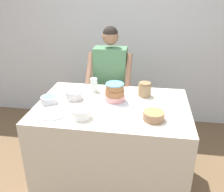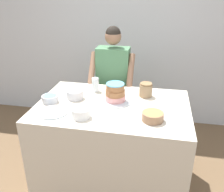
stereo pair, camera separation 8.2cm
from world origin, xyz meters
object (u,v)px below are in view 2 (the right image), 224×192
Objects in this scene: frosting_bowl_pink at (81,112)px; stoneware_jar at (146,90)px; cake at (115,94)px; frosting_bowl_olive at (153,116)px; ceramic_plate at (53,112)px; drinking_glass at (95,85)px; frosting_bowl_blue at (50,99)px; person_baker at (113,79)px; frosting_bowl_white at (75,94)px.

stoneware_jar is (0.51, 0.55, 0.02)m from frosting_bowl_pink.
cake is 0.49m from frosting_bowl_olive.
ceramic_plate is at bearing -146.30° from stoneware_jar.
frosting_bowl_pink reaches higher than drinking_glass.
cake is 0.63m from frosting_bowl_blue.
frosting_bowl_olive is (0.52, -0.95, 0.05)m from person_baker.
frosting_bowl_pink is (-0.08, -1.01, 0.06)m from person_baker.
person_baker reaches higher than frosting_bowl_olive.
cake is 1.28× the size of ceramic_plate.
cake is 2.38× the size of stoneware_jar.
drinking_glass is at bearing 92.19° from frosting_bowl_pink.
frosting_bowl_olive is (0.38, -0.31, -0.04)m from cake.
drinking_glass reaches higher than frosting_bowl_blue.
frosting_bowl_pink reaches higher than frosting_bowl_blue.
cake is 0.61m from ceramic_plate.
frosting_bowl_blue reaches higher than ceramic_plate.
frosting_bowl_olive is at bearing -9.75° from frosting_bowl_blue.
frosting_bowl_blue is at bearing 119.54° from ceramic_plate.
drinking_glass is at bearing -103.95° from person_baker.
person_baker reaches higher than stoneware_jar.
drinking_glass reaches higher than frosting_bowl_olive.
frosting_bowl_white is (-0.41, -0.01, -0.03)m from cake.
drinking_glass is 0.61m from ceramic_plate.
frosting_bowl_pink is 1.14× the size of frosting_bowl_blue.
frosting_bowl_white is 0.72m from stoneware_jar.
cake is 1.86× the size of frosting_bowl_olive.
ceramic_plate is at bearing -145.34° from cake.
frosting_bowl_white is 0.91× the size of frosting_bowl_pink.
person_baker is 9.78× the size of frosting_bowl_white.
person_baker is 1.09m from frosting_bowl_olive.
frosting_bowl_olive reaches higher than ceramic_plate.
cake is 2.18× the size of frosting_bowl_blue.
cake is at bearing -39.51° from drinking_glass.
frosting_bowl_blue is (-0.21, -0.13, -0.01)m from frosting_bowl_white.
cake is at bearing 12.96° from frosting_bowl_blue.
stoneware_jar is at bearing -3.38° from drinking_glass.
frosting_bowl_blue is at bearing 149.02° from frosting_bowl_pink.
cake reaches higher than frosting_bowl_pink.
person_baker is at bearing 118.80° from frosting_bowl_olive.
drinking_glass is (-0.02, 0.58, 0.03)m from frosting_bowl_pink.
cake reaches higher than ceramic_plate.
cake is at bearing 140.39° from frosting_bowl_olive.
frosting_bowl_pink is 1.25× the size of stoneware_jar.
frosting_bowl_olive is 1.28× the size of stoneware_jar.
ceramic_plate is (-0.09, -0.33, -0.04)m from frosting_bowl_white.
frosting_bowl_pink is 1.21× the size of drinking_glass.
cake is 2.09× the size of frosting_bowl_white.
frosting_bowl_olive is 1.24× the size of drinking_glass.
frosting_bowl_pink reaches higher than stoneware_jar.
ceramic_plate is at bearing -177.82° from frosting_bowl_olive.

